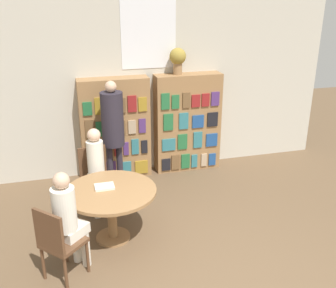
{
  "coord_description": "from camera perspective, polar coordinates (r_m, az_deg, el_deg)",
  "views": [
    {
      "loc": [
        -1.41,
        -2.9,
        3.01
      ],
      "look_at": [
        -0.1,
        1.9,
        1.05
      ],
      "focal_mm": 42.0,
      "sensor_mm": 36.0,
      "label": 1
    }
  ],
  "objects": [
    {
      "name": "flower_vase",
      "position": [
        6.55,
        1.43,
        12.32
      ],
      "size": [
        0.27,
        0.27,
        0.44
      ],
      "color": "#997047",
      "rests_on": "bookshelf_right"
    },
    {
      "name": "chair_left_side",
      "position": [
        5.82,
        -10.58,
        -4.38
      ],
      "size": [
        0.45,
        0.45,
        0.9
      ],
      "rotation": [
        0.0,
        0.0,
        -3.01
      ],
      "color": "brown",
      "rests_on": "ground_plane"
    },
    {
      "name": "reading_table",
      "position": [
        4.99,
        -8.27,
        -7.86
      ],
      "size": [
        1.14,
        1.14,
        0.7
      ],
      "color": "olive",
      "rests_on": "ground_plane"
    },
    {
      "name": "librarian_standing",
      "position": [
        6.03,
        -8.02,
        2.87
      ],
      "size": [
        0.34,
        0.61,
        1.77
      ],
      "color": "#28232D",
      "rests_on": "ground_plane"
    },
    {
      "name": "open_book_on_table",
      "position": [
        4.99,
        -9.21,
        -6.13
      ],
      "size": [
        0.24,
        0.18,
        0.03
      ],
      "color": "silver",
      "rests_on": "reading_table"
    },
    {
      "name": "bookshelf_right",
      "position": [
        6.86,
        2.84,
        3.1
      ],
      "size": [
        1.14,
        0.34,
        1.7
      ],
      "color": "olive",
      "rests_on": "ground_plane"
    },
    {
      "name": "chair_near_camera",
      "position": [
        4.48,
        -15.71,
        -13.36
      ],
      "size": [
        0.57,
        0.57,
        0.9
      ],
      "rotation": [
        0.0,
        0.0,
        -0.81
      ],
      "color": "brown",
      "rests_on": "ground_plane"
    },
    {
      "name": "bookshelf_left",
      "position": [
        6.6,
        -7.65,
        2.17
      ],
      "size": [
        1.14,
        0.34,
        1.7
      ],
      "color": "olive",
      "rests_on": "ground_plane"
    },
    {
      "name": "seated_reader_right",
      "position": [
        4.47,
        -14.29,
        -10.15
      ],
      "size": [
        0.41,
        0.41,
        1.25
      ],
      "rotation": [
        0.0,
        0.0,
        -0.81
      ],
      "color": "silver",
      "rests_on": "ground_plane"
    },
    {
      "name": "wall_back",
      "position": [
        6.7,
        -2.77,
        8.51
      ],
      "size": [
        6.4,
        0.07,
        3.0
      ],
      "color": "beige",
      "rests_on": "ground_plane"
    },
    {
      "name": "seated_reader_left",
      "position": [
        5.57,
        -10.29,
        -3.32
      ],
      "size": [
        0.27,
        0.37,
        1.26
      ],
      "rotation": [
        0.0,
        0.0,
        -3.01
      ],
      "color": "silver",
      "rests_on": "ground_plane"
    }
  ]
}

